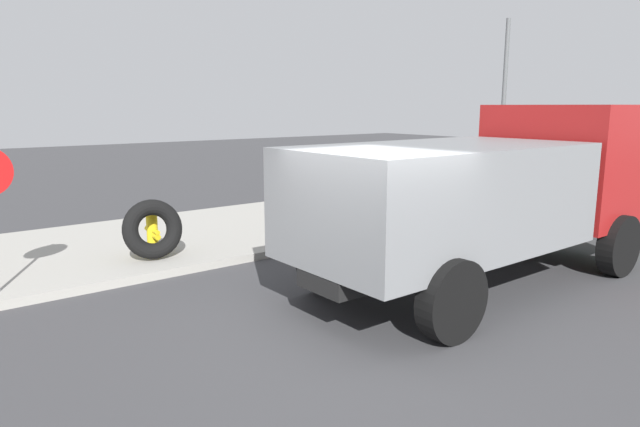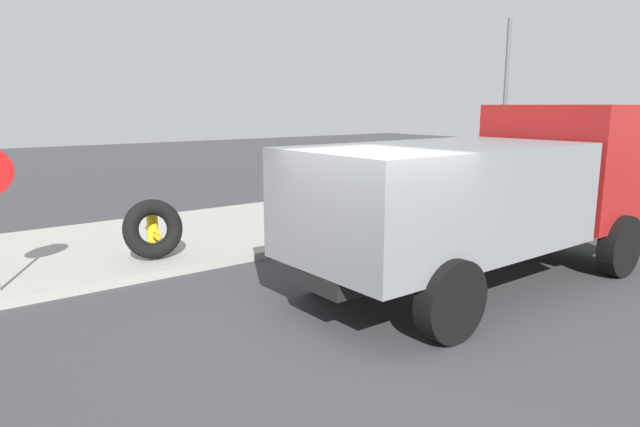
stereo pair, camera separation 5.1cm
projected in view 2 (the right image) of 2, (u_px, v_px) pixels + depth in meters
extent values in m
plane|color=#38383A|center=(360.00, 337.00, 7.30)|extent=(80.00, 80.00, 0.00)
cube|color=#99968E|center=(164.00, 240.00, 12.34)|extent=(36.00, 5.00, 0.15)
cylinder|color=yellow|center=(153.00, 235.00, 10.84)|extent=(0.21, 0.21, 0.74)
sphere|color=yellow|center=(152.00, 213.00, 10.75)|extent=(0.25, 0.25, 0.25)
cylinder|color=yellow|center=(157.00, 232.00, 10.67)|extent=(0.10, 0.17, 0.10)
cylinder|color=yellow|center=(149.00, 229.00, 10.97)|extent=(0.10, 0.17, 0.10)
cylinder|color=yellow|center=(157.00, 237.00, 10.69)|extent=(0.12, 0.17, 0.12)
torus|color=black|center=(153.00, 229.00, 10.39)|extent=(1.16, 0.62, 1.15)
cube|color=slate|center=(440.00, 197.00, 8.57)|extent=(4.81, 2.51, 1.60)
cube|color=maroon|center=(564.00, 163.00, 10.69)|extent=(2.01, 2.51, 2.20)
cube|color=black|center=(481.00, 245.00, 9.41)|extent=(7.00, 0.92, 0.24)
cylinder|color=black|center=(498.00, 223.00, 11.79)|extent=(1.10, 0.30, 1.10)
cylinder|color=black|center=(620.00, 246.00, 9.85)|extent=(1.10, 0.30, 1.10)
cylinder|color=black|center=(328.00, 259.00, 9.02)|extent=(1.10, 0.30, 1.10)
cylinder|color=black|center=(451.00, 301.00, 7.08)|extent=(1.10, 0.30, 1.10)
cylinder|color=black|center=(617.00, 205.00, 13.95)|extent=(1.11, 0.34, 1.10)
cylinder|color=#595B5E|center=(504.00, 113.00, 16.03)|extent=(0.12, 0.12, 5.24)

